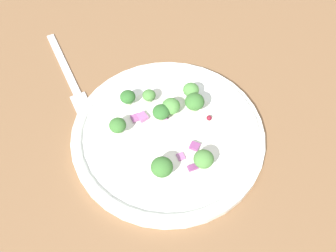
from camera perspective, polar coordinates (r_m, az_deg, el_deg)
The scene contains 22 objects.
ground_plane at distance 52.58cm, azimuth 2.65°, elevation -3.28°, with size 180.00×180.00×2.00cm, color brown.
plate at distance 51.54cm, azimuth 0.00°, elevation -1.16°, with size 27.22×27.22×1.70cm.
dressing_pool at distance 51.17cm, azimuth 0.00°, elevation -0.89°, with size 15.79×15.79×0.20cm, color white.
broccoli_floret_0 at distance 46.02cm, azimuth -0.96°, elevation -6.47°, with size 2.82×2.82×2.85cm.
broccoli_floret_1 at distance 46.92cm, azimuth 5.59°, elevation -5.21°, with size 2.64×2.64×2.67cm.
broccoli_floret_2 at distance 51.90cm, azimuth 0.48°, elevation 3.09°, with size 2.61×2.61×2.64cm.
broccoli_floret_3 at distance 51.16cm, azimuth -1.09°, elevation 2.16°, with size 2.43×2.43×2.46cm.
broccoli_floret_4 at distance 49.82cm, azimuth -7.88°, elevation 0.07°, with size 2.33×2.33×2.36cm.
broccoli_floret_5 at distance 53.14cm, azimuth -6.32°, elevation 4.51°, with size 2.25×2.25×2.28cm.
broccoli_floret_6 at distance 53.63cm, azimuth 3.61°, elevation 5.64°, with size 2.35×2.35×2.38cm.
broccoli_floret_7 at distance 51.47cm, azimuth 4.17°, elevation 3.76°, with size 2.77×2.77×2.81cm.
broccoli_floret_8 at distance 53.14cm, azimuth -2.99°, elevation 4.79°, with size 1.95×1.95×1.97cm.
cranberry_0 at distance 54.56cm, azimuth 3.42°, elevation 5.08°, with size 0.83×0.83×0.83cm, color #4C0A14.
cranberry_1 at distance 52.55cm, azimuth -1.54°, elevation 2.19°, with size 0.84×0.84×0.84cm, color #4C0A14.
cranberry_2 at distance 52.42cm, azimuth 6.45°, elevation 1.28°, with size 0.79×0.79×0.79cm, color maroon.
onion_bit_0 at distance 52.22cm, azimuth -4.01°, elevation 1.45°, with size 1.39×1.25×0.51cm, color #A35B93.
onion_bit_1 at distance 48.88cm, azimuth 2.01°, elevation -4.84°, with size 0.97×1.06×0.42cm, color #A35B93.
onion_bit_2 at distance 52.13cm, azimuth -5.13°, elevation 1.18°, with size 1.18×1.34×0.33cm, color #934C84.
onion_bit_3 at distance 52.13cm, azimuth -0.59°, elevation 1.48°, with size 0.84×0.91×0.37cm, color #934C84.
onion_bit_4 at distance 49.39cm, azimuth 4.19°, elevation -3.16°, with size 1.25×1.17×0.41cm, color #843D75.
onion_bit_5 at distance 47.98cm, azimuth 3.89°, elevation -6.48°, with size 1.36×0.81×0.37cm, color #843D75.
fork at distance 61.41cm, azimuth -15.31°, elevation 7.75°, with size 13.08×15.61×0.50cm.
Camera 1 is at (25.81, 9.10, 43.89)cm, focal length 38.97 mm.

